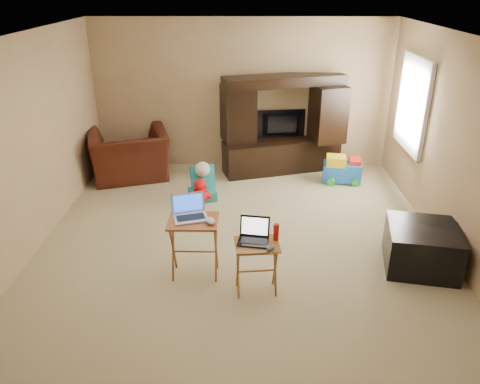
{
  "coord_description": "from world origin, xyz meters",
  "views": [
    {
      "loc": [
        0.06,
        -5.11,
        3.05
      ],
      "look_at": [
        0.0,
        -0.2,
        0.8
      ],
      "focal_mm": 35.0,
      "sensor_mm": 36.0,
      "label": 1
    }
  ],
  "objects_px": {
    "child_rocker": "(202,184)",
    "laptop_right": "(253,232)",
    "tray_table_right": "(257,268)",
    "mouse_right": "(270,248)",
    "television": "(282,125)",
    "laptop_left": "(190,209)",
    "ottoman": "(422,247)",
    "tray_table_left": "(195,248)",
    "water_bottle": "(276,232)",
    "plush_toy": "(200,191)",
    "push_toy": "(342,169)",
    "recliner": "(129,155)",
    "entertainment_center": "(283,125)",
    "mouse_left": "(210,221)"
  },
  "relations": [
    {
      "from": "plush_toy",
      "to": "push_toy",
      "type": "xyz_separation_m",
      "value": [
        2.24,
        0.8,
        0.04
      ]
    },
    {
      "from": "entertainment_center",
      "to": "child_rocker",
      "type": "xyz_separation_m",
      "value": [
        -1.26,
        -1.18,
        -0.57
      ]
    },
    {
      "from": "laptop_right",
      "to": "mouse_right",
      "type": "bearing_deg",
      "value": -30.75
    },
    {
      "from": "entertainment_center",
      "to": "mouse_right",
      "type": "height_order",
      "value": "entertainment_center"
    },
    {
      "from": "recliner",
      "to": "laptop_right",
      "type": "xyz_separation_m",
      "value": [
        2.0,
        -3.1,
        0.31
      ]
    },
    {
      "from": "plush_toy",
      "to": "television",
      "type": "bearing_deg",
      "value": 47.96
    },
    {
      "from": "plush_toy",
      "to": "ottoman",
      "type": "distance_m",
      "value": 3.16
    },
    {
      "from": "television",
      "to": "child_rocker",
      "type": "distance_m",
      "value": 1.89
    },
    {
      "from": "plush_toy",
      "to": "mouse_left",
      "type": "distance_m",
      "value": 2.03
    },
    {
      "from": "child_rocker",
      "to": "laptop_right",
      "type": "xyz_separation_m",
      "value": [
        0.73,
        -2.27,
        0.46
      ]
    },
    {
      "from": "television",
      "to": "mouse_right",
      "type": "height_order",
      "value": "television"
    },
    {
      "from": "entertainment_center",
      "to": "television",
      "type": "height_order",
      "value": "entertainment_center"
    },
    {
      "from": "mouse_left",
      "to": "mouse_right",
      "type": "distance_m",
      "value": 0.72
    },
    {
      "from": "laptop_left",
      "to": "water_bottle",
      "type": "relative_size",
      "value": 2.01
    },
    {
      "from": "tray_table_left",
      "to": "water_bottle",
      "type": "bearing_deg",
      "value": -13.44
    },
    {
      "from": "recliner",
      "to": "mouse_right",
      "type": "bearing_deg",
      "value": 106.35
    },
    {
      "from": "tray_table_right",
      "to": "laptop_left",
      "type": "xyz_separation_m",
      "value": [
        -0.71,
        0.33,
        0.52
      ]
    },
    {
      "from": "entertainment_center",
      "to": "laptop_left",
      "type": "relative_size",
      "value": 5.48
    },
    {
      "from": "television",
      "to": "tray_table_left",
      "type": "distance_m",
      "value": 3.52
    },
    {
      "from": "tray_table_right",
      "to": "television",
      "type": "bearing_deg",
      "value": 76.11
    },
    {
      "from": "child_rocker",
      "to": "mouse_left",
      "type": "xyz_separation_m",
      "value": [
        0.28,
        -2.06,
        0.48
      ]
    },
    {
      "from": "push_toy",
      "to": "laptop_right",
      "type": "bearing_deg",
      "value": -108.71
    },
    {
      "from": "push_toy",
      "to": "television",
      "type": "bearing_deg",
      "value": 155.11
    },
    {
      "from": "recliner",
      "to": "ottoman",
      "type": "relative_size",
      "value": 1.59
    },
    {
      "from": "tray_table_right",
      "to": "mouse_right",
      "type": "bearing_deg",
      "value": -48.72
    },
    {
      "from": "child_rocker",
      "to": "mouse_left",
      "type": "bearing_deg",
      "value": -102.2
    },
    {
      "from": "ottoman",
      "to": "laptop_left",
      "type": "height_order",
      "value": "laptop_left"
    },
    {
      "from": "ottoman",
      "to": "tray_table_left",
      "type": "xyz_separation_m",
      "value": [
        -2.58,
        -0.21,
        0.1
      ]
    },
    {
      "from": "plush_toy",
      "to": "ottoman",
      "type": "xyz_separation_m",
      "value": [
        2.68,
        -1.66,
        0.06
      ]
    },
    {
      "from": "child_rocker",
      "to": "mouse_right",
      "type": "distance_m",
      "value": 2.59
    },
    {
      "from": "recliner",
      "to": "child_rocker",
      "type": "xyz_separation_m",
      "value": [
        1.27,
        -0.84,
        -0.15
      ]
    },
    {
      "from": "television",
      "to": "child_rocker",
      "type": "bearing_deg",
      "value": 37.85
    },
    {
      "from": "push_toy",
      "to": "water_bottle",
      "type": "bearing_deg",
      "value": -105.35
    },
    {
      "from": "recliner",
      "to": "mouse_left",
      "type": "xyz_separation_m",
      "value": [
        1.55,
        -2.89,
        0.32
      ]
    },
    {
      "from": "child_rocker",
      "to": "television",
      "type": "bearing_deg",
      "value": 25.89
    },
    {
      "from": "ottoman",
      "to": "water_bottle",
      "type": "relative_size",
      "value": 4.3
    },
    {
      "from": "entertainment_center",
      "to": "laptop_right",
      "type": "bearing_deg",
      "value": -115.31
    },
    {
      "from": "mouse_left",
      "to": "entertainment_center",
      "type": "bearing_deg",
      "value": 73.11
    },
    {
      "from": "child_rocker",
      "to": "push_toy",
      "type": "height_order",
      "value": "child_rocker"
    },
    {
      "from": "television",
      "to": "ottoman",
      "type": "relative_size",
      "value": 1.07
    },
    {
      "from": "laptop_left",
      "to": "laptop_right",
      "type": "xyz_separation_m",
      "value": [
        0.67,
        -0.31,
        -0.11
      ]
    },
    {
      "from": "entertainment_center",
      "to": "laptop_right",
      "type": "distance_m",
      "value": 3.49
    },
    {
      "from": "ottoman",
      "to": "laptop_right",
      "type": "relative_size",
      "value": 2.53
    },
    {
      "from": "child_rocker",
      "to": "ottoman",
      "type": "distance_m",
      "value": 3.21
    },
    {
      "from": "laptop_left",
      "to": "laptop_right",
      "type": "height_order",
      "value": "laptop_left"
    },
    {
      "from": "plush_toy",
      "to": "tray_table_right",
      "type": "distance_m",
      "value": 2.3
    },
    {
      "from": "recliner",
      "to": "child_rocker",
      "type": "distance_m",
      "value": 1.53
    },
    {
      "from": "entertainment_center",
      "to": "recliner",
      "type": "xyz_separation_m",
      "value": [
        -2.53,
        -0.35,
        -0.42
      ]
    },
    {
      "from": "laptop_right",
      "to": "plush_toy",
      "type": "bearing_deg",
      "value": 117.9
    },
    {
      "from": "mouse_left",
      "to": "water_bottle",
      "type": "height_order",
      "value": "water_bottle"
    }
  ]
}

